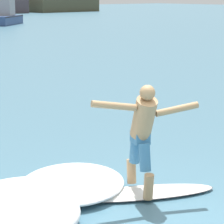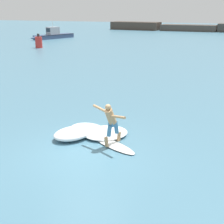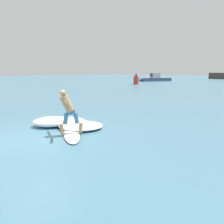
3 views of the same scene
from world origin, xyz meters
name	(u,v)px [view 1 (image 1 of 3)]	position (x,y,z in m)	size (l,w,h in m)	color
surfboard	(137,193)	(0.58, 0.95, 0.04)	(2.24, 1.49, 0.21)	white
surfer	(143,130)	(0.58, 0.85, 0.95)	(1.40, 0.92, 1.52)	tan
small_boat_offshore	(4,16)	(19.12, 38.30, 0.72)	(5.21, 4.91, 3.14)	navy
wave_foam_at_tail	(20,194)	(-0.78, 1.77, 0.12)	(1.65, 1.42, 0.25)	white
wave_foam_at_nose	(72,183)	(0.03, 1.70, 0.11)	(2.25, 2.24, 0.21)	white
wave_foam_beside	(35,211)	(-1.01, 1.02, 0.19)	(1.69, 1.85, 0.38)	white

